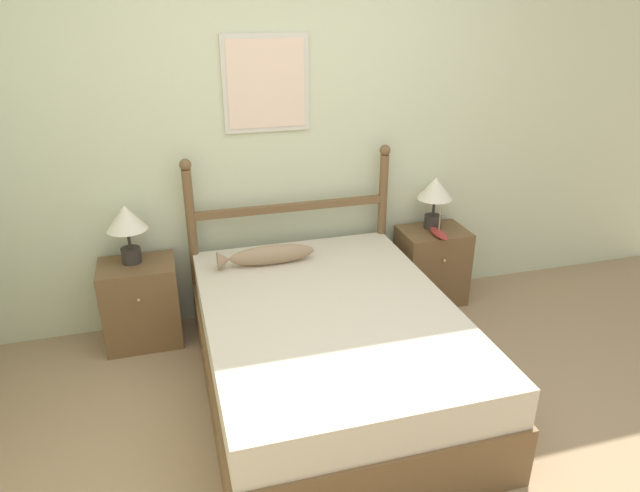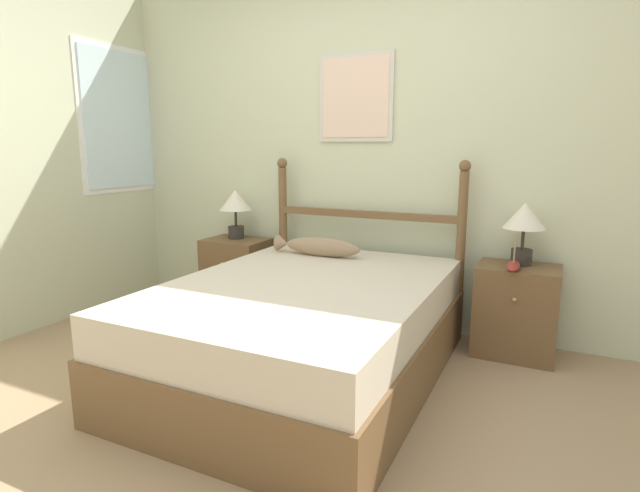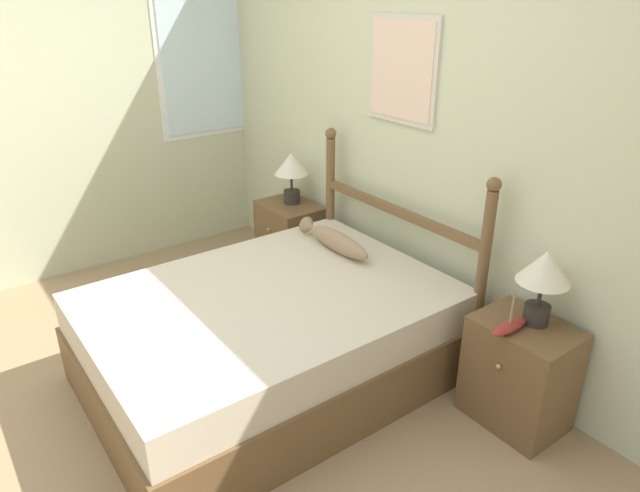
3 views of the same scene
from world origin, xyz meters
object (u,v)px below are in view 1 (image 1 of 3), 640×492
at_px(nightstand_left, 141,303).
at_px(fish_pillow, 267,255).
at_px(table_lamp_right, 435,193).
at_px(bed, 330,349).
at_px(nightstand_right, 431,265).
at_px(table_lamp_left, 127,223).
at_px(model_boat, 439,233).

relative_size(nightstand_left, fish_pillow, 0.91).
bearing_deg(table_lamp_right, bed, -139.97).
relative_size(nightstand_left, nightstand_right, 1.00).
distance_m(nightstand_left, table_lamp_right, 2.15).
bearing_deg(nightstand_right, fish_pillow, -171.33).
bearing_deg(bed, fish_pillow, 110.02).
relative_size(table_lamp_left, fish_pillow, 0.62).
distance_m(bed, nightstand_left, 1.32).
bearing_deg(table_lamp_right, table_lamp_left, -179.66).
distance_m(table_lamp_left, fish_pillow, 0.88).
bearing_deg(table_lamp_right, nightstand_right, -96.29).
bearing_deg(bed, nightstand_left, 141.47).
relative_size(bed, fish_pillow, 3.09).
relative_size(nightstand_left, table_lamp_left, 1.48).
relative_size(table_lamp_right, model_boat, 1.59).
bearing_deg(model_boat, nightstand_right, 77.61).
distance_m(table_lamp_left, model_boat, 2.08).
xyz_separation_m(nightstand_left, nightstand_right, (2.07, 0.00, 0.00)).
distance_m(nightstand_left, table_lamp_left, 0.55).
relative_size(bed, table_lamp_left, 5.02).
relative_size(nightstand_right, table_lamp_right, 1.48).
bearing_deg(nightstand_right, bed, -141.47).
height_order(bed, fish_pillow, fish_pillow).
height_order(nightstand_left, table_lamp_left, table_lamp_left).
bearing_deg(nightstand_right, table_lamp_left, 178.97).
xyz_separation_m(nightstand_right, table_lamp_left, (-2.09, 0.04, 0.55)).
xyz_separation_m(bed, nightstand_left, (-1.03, 0.82, 0.01)).
distance_m(nightstand_left, model_boat, 2.07).
bearing_deg(model_boat, table_lamp_left, 175.85).
distance_m(nightstand_right, table_lamp_right, 0.55).
relative_size(table_lamp_left, table_lamp_right, 1.00).
relative_size(table_lamp_right, fish_pillow, 0.62).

